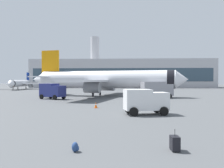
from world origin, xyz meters
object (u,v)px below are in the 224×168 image
(traveller_backpack, at_px, (75,147))
(cargo_van, at_px, (145,100))
(airplane_at_gate, at_px, (104,80))
(safety_cone_near, at_px, (148,94))
(fuel_truck, at_px, (157,89))
(airplane_taxiing, at_px, (21,83))
(safety_cone_mid, at_px, (96,105))
(service_truck, at_px, (52,91))
(rolling_suitcase, at_px, (175,143))

(traveller_backpack, bearing_deg, cargo_van, 70.54)
(airplane_at_gate, xyz_separation_m, safety_cone_near, (9.80, 2.97, -3.31))
(fuel_truck, distance_m, traveller_backpack, 36.42)
(airplane_taxiing, distance_m, safety_cone_mid, 68.87)
(service_truck, height_order, fuel_truck, fuel_truck)
(rolling_suitcase, bearing_deg, safety_cone_mid, 108.95)
(airplane_taxiing, distance_m, safety_cone_near, 56.24)
(service_truck, distance_m, fuel_truck, 20.04)
(cargo_van, bearing_deg, airplane_taxiing, 123.11)
(fuel_truck, distance_m, cargo_van, 22.82)
(airplane_taxiing, relative_size, traveller_backpack, 47.83)
(cargo_van, bearing_deg, service_truck, 129.33)
(traveller_backpack, bearing_deg, rolling_suitcase, 4.94)
(service_truck, distance_m, safety_cone_mid, 16.83)
(airplane_at_gate, distance_m, fuel_truck, 12.01)
(service_truck, xyz_separation_m, rolling_suitcase, (15.98, -31.51, -1.22))
(airplane_taxiing, xyz_separation_m, safety_cone_near, (44.99, -33.69, -2.00))
(cargo_van, bearing_deg, fuel_truck, 79.52)
(airplane_taxiing, distance_m, rolling_suitcase, 87.44)
(fuel_truck, distance_m, safety_cone_mid, 19.72)
(fuel_truck, distance_m, rolling_suitcase, 35.13)
(airplane_at_gate, bearing_deg, safety_cone_near, 16.87)
(service_truck, relative_size, cargo_van, 1.12)
(rolling_suitcase, distance_m, traveller_backpack, 4.95)
(airplane_at_gate, height_order, service_truck, airplane_at_gate)
(airplane_at_gate, xyz_separation_m, rolling_suitcase, (6.98, -39.91, -3.27))
(service_truck, bearing_deg, airplane_at_gate, 43.01)
(airplane_at_gate, distance_m, safety_cone_mid, 22.26)
(fuel_truck, bearing_deg, airplane_at_gate, 155.02)
(rolling_suitcase, bearing_deg, fuel_truck, 83.83)
(traveller_backpack, bearing_deg, safety_cone_mid, 93.79)
(airplane_taxiing, xyz_separation_m, rolling_suitcase, (42.18, -76.57, -1.96))
(traveller_backpack, bearing_deg, airplane_at_gate, 92.90)
(airplane_at_gate, height_order, rolling_suitcase, airplane_at_gate)
(safety_cone_near, bearing_deg, traveller_backpack, -100.14)
(safety_cone_near, distance_m, safety_cone_mid, 26.53)
(fuel_truck, bearing_deg, safety_cone_near, 96.84)
(cargo_van, relative_size, rolling_suitcase, 4.28)
(fuel_truck, relative_size, rolling_suitcase, 5.84)
(service_truck, bearing_deg, rolling_suitcase, -63.11)
(airplane_at_gate, xyz_separation_m, airplane_taxiing, (-35.20, 36.66, -1.31))
(cargo_van, bearing_deg, safety_cone_mid, 136.66)
(airplane_at_gate, relative_size, fuel_truck, 5.53)
(safety_cone_mid, bearing_deg, rolling_suitcase, -71.05)
(airplane_at_gate, height_order, fuel_truck, airplane_at_gate)
(fuel_truck, height_order, traveller_backpack, fuel_truck)
(airplane_at_gate, bearing_deg, airplane_taxiing, 133.83)
(airplane_at_gate, bearing_deg, cargo_van, -76.48)
(safety_cone_mid, bearing_deg, safety_cone_near, 70.25)
(rolling_suitcase, relative_size, traveller_backpack, 2.29)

